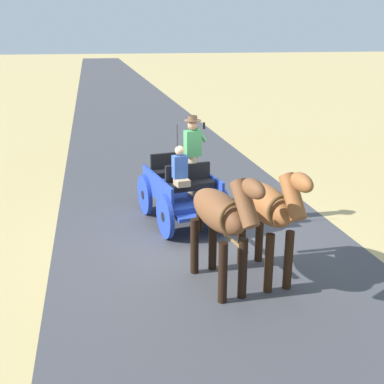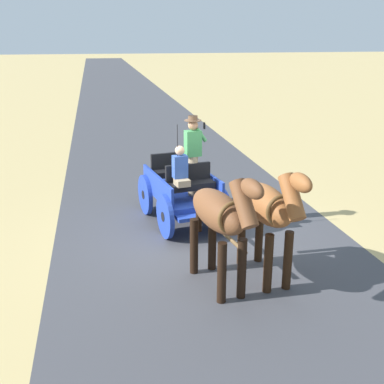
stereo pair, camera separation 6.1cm
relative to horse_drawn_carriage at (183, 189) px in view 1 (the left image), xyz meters
name	(u,v)px [view 1 (the left image)]	position (x,y,z in m)	size (l,w,h in m)	color
ground_plane	(202,236)	(-0.25, 0.91, -0.82)	(200.00, 200.00, 0.00)	tan
road_surface	(202,236)	(-0.25, 0.91, -0.81)	(6.22, 160.00, 0.01)	#424247
horse_drawn_carriage	(183,189)	(0.00, 0.00, 0.00)	(1.80, 4.51, 2.50)	#1E3899
horse_near_side	(269,208)	(-0.95, 2.91, 0.51)	(0.74, 2.14, 2.21)	brown
horse_off_side	(221,216)	(-0.06, 3.06, 0.51)	(0.88, 2.15, 2.21)	brown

